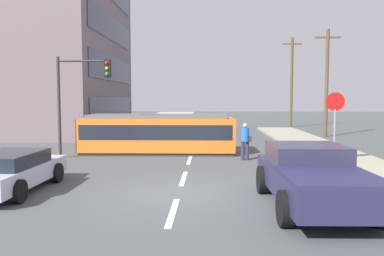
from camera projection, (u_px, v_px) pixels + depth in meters
ground_plane at (193, 149)px, 21.42m from camera, size 120.00×120.00×0.00m
sidewalk_curb_right at (343, 160)px, 17.12m from camera, size 3.20×36.00×0.14m
lane_stripe_0 at (173, 212)px, 9.46m from camera, size 0.16×2.40×0.01m
lane_stripe_1 at (184, 178)px, 13.45m from camera, size 0.16×2.40×0.01m
lane_stripe_2 at (190, 160)px, 17.43m from camera, size 0.16×2.40×0.01m
lane_stripe_3 at (196, 140)px, 25.65m from camera, size 0.16×2.40×0.01m
lane_stripe_4 at (198, 132)px, 31.63m from camera, size 0.16×2.40×0.01m
corner_building at (27, 53)px, 31.35m from camera, size 14.08×14.87×12.80m
streetcar_tram at (158, 133)px, 19.68m from camera, size 7.70×2.70×1.97m
city_bus at (175, 124)px, 26.06m from camera, size 2.61×5.46×1.77m
pedestrian_crossing at (245, 139)px, 17.38m from camera, size 0.48×0.36×1.67m
pickup_truck_parked at (312, 176)px, 9.86m from camera, size 2.38×5.05×1.55m
parked_sedan_near at (10, 171)px, 11.53m from camera, size 1.98×4.31×1.19m
parked_sedan_mid at (111, 133)px, 23.80m from camera, size 2.04×4.61×1.19m
parked_sedan_far at (127, 126)px, 29.98m from camera, size 2.02×4.29×1.19m
stop_sign at (335, 113)px, 15.82m from camera, size 0.76×0.07×2.88m
traffic_light_mast at (80, 87)px, 17.77m from camera, size 2.50×0.33×4.68m
utility_pole_mid at (327, 81)px, 27.68m from camera, size 1.80×0.24×7.68m
utility_pole_far at (292, 81)px, 36.85m from camera, size 1.80×0.24×8.49m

